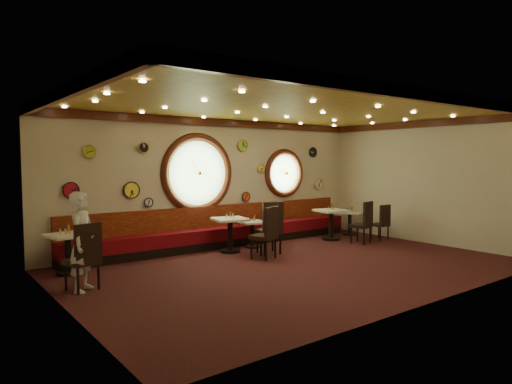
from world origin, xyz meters
name	(u,v)px	position (x,y,z in m)	size (l,w,h in m)	color
floor	(297,266)	(0.00, 0.00, 0.00)	(9.00, 6.00, 0.00)	#321016
ceiling	(298,108)	(0.00, 0.00, 3.20)	(9.00, 6.00, 0.02)	gold
wall_back	(218,183)	(0.00, 3.00, 1.60)	(9.00, 0.02, 3.20)	beige
wall_front	(433,198)	(0.00, -3.00, 1.60)	(9.00, 0.02, 3.20)	beige
wall_left	(63,200)	(-4.50, 0.00, 1.60)	(0.02, 6.00, 3.20)	beige
wall_right	(425,182)	(4.50, 0.00, 1.60)	(0.02, 6.00, 3.20)	beige
molding_back	(219,123)	(0.00, 2.95, 3.11)	(9.00, 0.10, 0.18)	#3C160B
molding_front	(433,96)	(0.00, -2.95, 3.11)	(9.00, 0.10, 0.18)	#3C160B
molding_left	(64,93)	(-4.45, 0.00, 3.11)	(0.10, 6.00, 0.18)	#3C160B
molding_right	(426,124)	(4.45, 0.00, 3.11)	(0.10, 6.00, 0.18)	#3C160B
banquette_base	(224,242)	(0.00, 2.72, 0.10)	(8.00, 0.55, 0.20)	black
banquette_seat	(224,233)	(0.00, 2.72, 0.35)	(8.00, 0.55, 0.30)	#5D0811
banquette_back	(219,216)	(0.00, 2.94, 0.75)	(8.00, 0.10, 0.55)	#5C070C
porthole_left_glass	(197,173)	(-0.60, 3.00, 1.85)	(1.66, 1.66, 0.02)	#90C274
porthole_left_frame	(197,173)	(-0.60, 2.98, 1.85)	(1.98, 1.98, 0.18)	#3C160B
porthole_left_ring	(198,173)	(-0.60, 2.95, 1.85)	(1.61, 1.61, 0.03)	gold
porthole_right_glass	(284,173)	(2.20, 3.00, 1.80)	(1.10, 1.10, 0.02)	#90C274
porthole_right_frame	(284,173)	(2.20, 2.98, 1.80)	(1.38, 1.38, 0.18)	#3C160B
porthole_right_ring	(285,173)	(2.20, 2.95, 1.80)	(1.09, 1.09, 0.03)	gold
wall_clock_0	(313,152)	(3.30, 2.96, 2.40)	(0.28, 0.28, 0.03)	black
wall_clock_1	(261,168)	(1.35, 2.96, 1.95)	(0.22, 0.22, 0.03)	#DEE74D
wall_clock_2	(144,148)	(-2.00, 2.96, 2.45)	(0.24, 0.24, 0.03)	black
wall_clock_3	(149,202)	(-1.90, 2.96, 1.20)	(0.20, 0.20, 0.03)	silver
wall_clock_4	(90,151)	(-3.20, 2.96, 2.35)	(0.26, 0.26, 0.03)	#8EB223
wall_clock_5	(243,146)	(0.75, 2.96, 2.55)	(0.30, 0.30, 0.03)	#7FB538
wall_clock_6	(319,184)	(3.55, 2.96, 1.45)	(0.34, 0.34, 0.03)	silver
wall_clock_7	(246,197)	(0.85, 2.96, 1.20)	(0.24, 0.24, 0.03)	#E5481A
wall_clock_8	(71,190)	(-3.60, 2.96, 1.55)	(0.32, 0.32, 0.03)	red
wall_clock_9	(132,190)	(-2.30, 2.96, 1.50)	(0.36, 0.36, 0.03)	#FFED38
table_a	(68,249)	(-3.90, 2.15, 0.49)	(0.82, 0.82, 0.78)	black
table_b	(230,231)	(-0.28, 2.03, 0.51)	(0.89, 0.89, 0.81)	black
table_c	(252,231)	(0.47, 2.16, 0.42)	(0.73, 0.73, 0.66)	black
table_d	(331,221)	(2.84, 1.76, 0.52)	(0.87, 0.87, 0.83)	black
table_e	(350,220)	(3.90, 2.02, 0.42)	(0.80, 0.80, 0.67)	black
chair_a	(85,252)	(-3.97, 0.82, 0.65)	(0.58, 0.58, 0.70)	black
chair_b	(267,229)	(-0.06, 0.90, 0.66)	(0.61, 0.61, 0.72)	black
chair_c	(271,224)	(0.34, 1.27, 0.70)	(0.61, 0.61, 0.75)	black
chair_d	(364,220)	(3.09, 0.83, 0.63)	(0.56, 0.56, 0.68)	black
chair_e	(382,220)	(3.95, 0.92, 0.55)	(0.42, 0.42, 0.60)	black
condiment_a_salt	(60,231)	(-4.01, 2.23, 0.83)	(0.04, 0.04, 0.10)	silver
condiment_b_salt	(227,216)	(-0.38, 2.03, 0.87)	(0.04, 0.04, 0.11)	silver
condiment_c_salt	(248,219)	(0.38, 2.22, 0.71)	(0.04, 0.04, 0.10)	silver
condiment_d_salt	(328,208)	(2.74, 1.77, 0.88)	(0.04, 0.04, 0.10)	silver
condiment_a_pepper	(66,231)	(-3.93, 2.13, 0.83)	(0.04, 0.04, 0.11)	silver
condiment_b_pepper	(233,216)	(-0.23, 1.99, 0.87)	(0.04, 0.04, 0.11)	silver
condiment_c_pepper	(254,219)	(0.50, 2.14, 0.72)	(0.04, 0.04, 0.11)	silver
condiment_d_pepper	(334,208)	(2.91, 1.73, 0.87)	(0.03, 0.03, 0.09)	silver
condiment_a_bottle	(69,229)	(-3.85, 2.23, 0.85)	(0.05, 0.05, 0.15)	yellow
condiment_b_bottle	(231,215)	(-0.23, 2.09, 0.88)	(0.05, 0.05, 0.14)	orange
condiment_c_bottle	(255,218)	(0.58, 2.21, 0.74)	(0.05, 0.05, 0.15)	#C7832E
condiment_d_bottle	(332,206)	(2.92, 1.81, 0.91)	(0.05, 0.05, 0.17)	gold
condiment_e_salt	(347,210)	(3.86, 2.09, 0.73)	(0.04, 0.04, 0.11)	silver
condiment_e_pepper	(351,210)	(3.93, 2.01, 0.72)	(0.03, 0.03, 0.09)	silver
condiment_e_bottle	(352,209)	(4.01, 2.04, 0.74)	(0.04, 0.04, 0.14)	gold
waiter	(83,242)	(-4.00, 0.85, 0.83)	(0.60, 0.40, 1.65)	white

